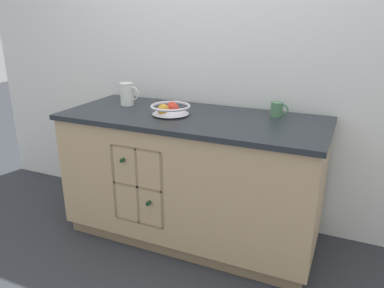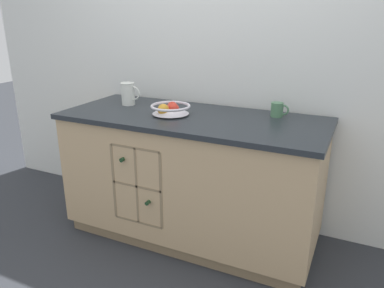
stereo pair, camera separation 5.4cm
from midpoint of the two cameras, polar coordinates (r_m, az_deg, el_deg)
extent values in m
plane|color=#2D3035|center=(2.95, 0.53, -13.43)|extent=(14.00, 14.00, 0.00)
cube|color=silver|center=(2.90, 4.26, 12.91)|extent=(4.40, 0.06, 2.55)
cube|color=#8B7354|center=(2.92, 0.54, -12.69)|extent=(1.73, 0.66, 0.09)
cube|color=tan|center=(2.72, 0.57, -4.65)|extent=(1.79, 0.72, 0.80)
cube|color=#23282D|center=(2.57, 0.60, 3.93)|extent=(1.83, 0.76, 0.03)
cube|color=#8B7354|center=(2.61, -6.65, -5.59)|extent=(0.37, 0.01, 0.54)
cube|color=#8B7354|center=(2.67, -10.68, -5.24)|extent=(0.02, 0.10, 0.54)
cube|color=#8B7354|center=(2.48, -3.58, -6.85)|extent=(0.02, 0.10, 0.54)
cube|color=#8B7354|center=(2.69, -7.02, -11.27)|extent=(0.37, 0.10, 0.02)
cube|color=#8B7354|center=(2.57, -7.26, -6.02)|extent=(0.37, 0.10, 0.02)
cube|color=#8B7354|center=(2.47, -7.53, -0.29)|extent=(0.37, 0.10, 0.02)
cube|color=#8B7354|center=(2.57, -7.26, -6.02)|extent=(0.02, 0.10, 0.54)
cylinder|color=#19381E|center=(2.66, -4.09, -7.23)|extent=(0.07, 0.22, 0.07)
cylinder|color=#19381E|center=(2.54, -5.80, -8.62)|extent=(0.03, 0.09, 0.03)
cylinder|color=#19381E|center=(2.63, -7.93, -1.19)|extent=(0.07, 0.19, 0.07)
cylinder|color=#19381E|center=(2.52, -9.64, -2.18)|extent=(0.03, 0.08, 0.03)
cylinder|color=silver|center=(2.60, -2.67, 4.58)|extent=(0.12, 0.12, 0.01)
cone|color=silver|center=(2.59, -2.69, 5.33)|extent=(0.25, 0.25, 0.06)
torus|color=silver|center=(2.59, -2.69, 5.79)|extent=(0.28, 0.28, 0.02)
sphere|color=red|center=(2.57, -2.25, 5.37)|extent=(0.08, 0.08, 0.08)
sphere|color=gold|center=(2.55, -3.79, 5.24)|extent=(0.08, 0.08, 0.08)
sphere|color=red|center=(2.63, -2.44, 5.67)|extent=(0.08, 0.08, 0.08)
cylinder|color=silver|center=(2.91, -9.21, 7.57)|extent=(0.10, 0.10, 0.17)
torus|color=silver|center=(2.90, -9.30, 9.15)|extent=(0.11, 0.11, 0.01)
torus|color=silver|center=(2.88, -8.34, 7.67)|extent=(0.11, 0.01, 0.11)
cylinder|color=#4C7A56|center=(2.61, 13.40, 5.12)|extent=(0.08, 0.08, 0.10)
torus|color=#4C7A56|center=(2.60, 14.35, 5.04)|extent=(0.07, 0.01, 0.07)
camera|label=1|loc=(0.03, -89.42, 0.20)|focal=35.00mm
camera|label=2|loc=(0.03, 90.58, -0.20)|focal=35.00mm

